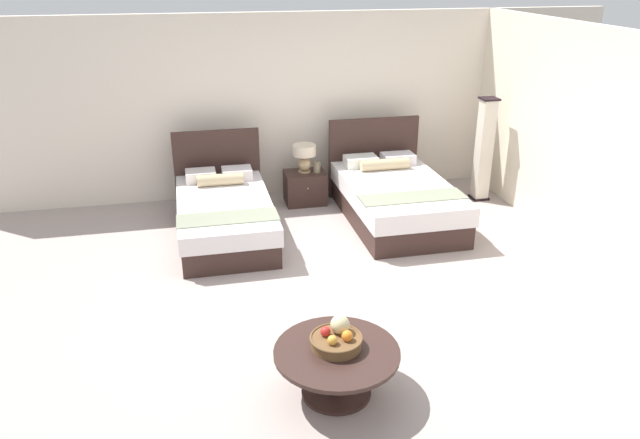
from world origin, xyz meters
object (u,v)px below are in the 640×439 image
at_px(coffee_table, 337,361).
at_px(bed_near_window, 224,213).
at_px(vase, 317,167).
at_px(floor_lamp_corner, 484,150).
at_px(table_lamp, 304,155).
at_px(bed_near_corner, 395,198).
at_px(fruit_bowl, 337,338).
at_px(nightstand, 305,188).

bearing_deg(coffee_table, bed_near_window, 100.89).
bearing_deg(vase, floor_lamp_corner, -8.15).
height_order(table_lamp, coffee_table, table_lamp).
distance_m(bed_near_corner, fruit_bowl, 3.64).
bearing_deg(floor_lamp_corner, fruit_bowl, -129.32).
distance_m(nightstand, table_lamp, 0.48).
distance_m(bed_near_corner, vase, 1.21).
bearing_deg(coffee_table, bed_near_corner, 64.19).
relative_size(table_lamp, coffee_table, 0.39).
bearing_deg(fruit_bowl, vase, 80.08).
distance_m(nightstand, coffee_table, 4.19).
bearing_deg(bed_near_corner, floor_lamp_corner, 17.47).
bearing_deg(floor_lamp_corner, coffee_table, -129.03).
bearing_deg(table_lamp, fruit_bowl, -97.49).
distance_m(bed_near_window, nightstand, 1.45).
xyz_separation_m(bed_near_window, coffee_table, (0.64, -3.32, 0.03)).
xyz_separation_m(bed_near_corner, table_lamp, (-1.05, 0.85, 0.41)).
relative_size(bed_near_window, table_lamp, 5.54).
distance_m(nightstand, fruit_bowl, 4.14).
height_order(coffee_table, floor_lamp_corner, floor_lamp_corner).
bearing_deg(bed_near_corner, fruit_bowl, -116.01).
height_order(nightstand, vase, vase).
bearing_deg(table_lamp, nightstand, -90.00).
xyz_separation_m(nightstand, table_lamp, (-0.00, 0.02, 0.48)).
distance_m(table_lamp, floor_lamp_corner, 2.54).
xyz_separation_m(vase, coffee_table, (-0.72, -4.11, -0.23)).
relative_size(bed_near_window, vase, 14.04).
height_order(table_lamp, fruit_bowl, table_lamp).
bearing_deg(coffee_table, vase, 80.05).
relative_size(coffee_table, fruit_bowl, 2.37).
distance_m(table_lamp, coffee_table, 4.23).
relative_size(bed_near_window, coffee_table, 2.19).
height_order(bed_near_corner, fruit_bowl, bed_near_corner).
bearing_deg(bed_near_window, bed_near_corner, -0.14).
xyz_separation_m(bed_near_window, nightstand, (1.19, 0.83, -0.05)).
distance_m(table_lamp, vase, 0.25).
bearing_deg(floor_lamp_corner, table_lamp, 171.05).
xyz_separation_m(bed_near_corner, vase, (-0.88, 0.79, 0.23)).
height_order(bed_near_window, coffee_table, bed_near_window).
bearing_deg(table_lamp, bed_near_corner, -39.05).
height_order(coffee_table, fruit_bowl, fruit_bowl).
bearing_deg(vase, nightstand, 166.64).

